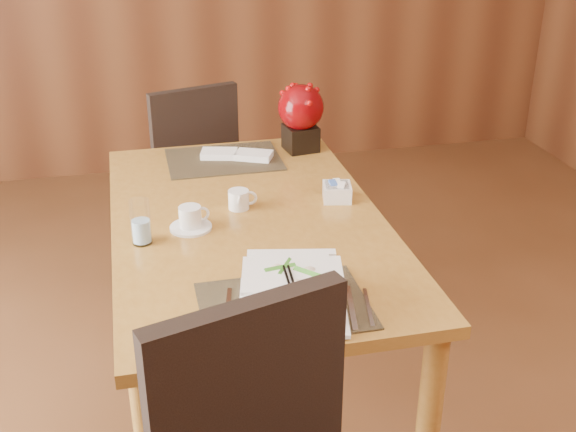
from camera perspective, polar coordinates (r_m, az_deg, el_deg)
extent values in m
cube|color=#A9762F|center=(2.43, -3.16, -0.64)|extent=(0.90, 1.50, 0.04)
cylinder|color=#A9762F|center=(3.19, -12.11, -1.95)|extent=(0.07, 0.07, 0.71)
cylinder|color=#A9762F|center=(2.20, 10.97, -16.39)|extent=(0.07, 0.07, 0.71)
cylinder|color=#A9762F|center=(3.28, 1.58, -0.56)|extent=(0.07, 0.07, 0.71)
cube|color=black|center=(1.95, -0.31, -7.08)|extent=(0.45, 0.33, 0.01)
cube|color=black|center=(2.92, -5.08, 4.47)|extent=(0.45, 0.33, 0.01)
cube|color=white|center=(1.94, 0.36, -7.32)|extent=(0.34, 0.34, 0.01)
cube|color=white|center=(1.91, 0.36, -5.95)|extent=(0.24, 0.24, 0.10)
cylinder|color=tan|center=(1.91, 0.36, -5.89)|extent=(0.19, 0.19, 0.08)
cylinder|color=white|center=(2.38, -7.68, -0.89)|extent=(0.14, 0.14, 0.01)
cylinder|color=white|center=(2.36, -7.74, -0.05)|extent=(0.08, 0.08, 0.07)
cylinder|color=black|center=(2.35, -7.78, 0.61)|extent=(0.07, 0.07, 0.01)
cylinder|color=white|center=(2.28, -11.57, -0.46)|extent=(0.07, 0.07, 0.15)
cube|color=white|center=(2.56, 3.89, 1.90)|extent=(0.11, 0.11, 0.06)
cube|color=black|center=(3.01, 1.01, 6.20)|extent=(0.14, 0.14, 0.10)
sphere|color=maroon|center=(2.96, 1.03, 8.58)|extent=(0.19, 0.19, 0.19)
cube|color=white|center=(1.83, -8.20, -9.89)|extent=(0.19, 0.19, 0.01)
cube|color=black|center=(1.61, -3.11, -14.70)|extent=(0.45, 0.18, 0.52)
cube|color=black|center=(3.61, -8.28, 3.07)|extent=(0.54, 0.54, 0.06)
cube|color=black|center=(3.34, -7.32, 6.09)|extent=(0.41, 0.16, 0.47)
cylinder|color=black|center=(3.91, -6.59, 1.35)|extent=(0.03, 0.03, 0.40)
cylinder|color=black|center=(3.61, -4.37, -0.71)|extent=(0.03, 0.03, 0.40)
cylinder|color=black|center=(3.80, -11.55, 0.24)|extent=(0.03, 0.03, 0.40)
cylinder|color=black|center=(3.50, -9.69, -1.98)|extent=(0.03, 0.03, 0.40)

